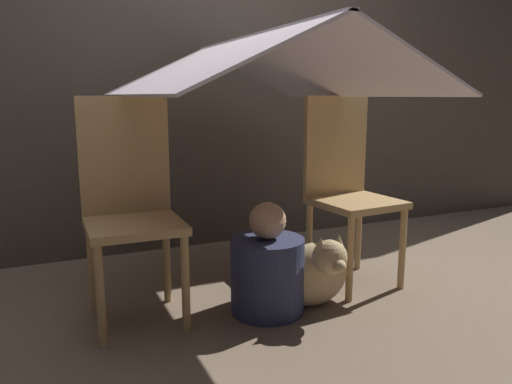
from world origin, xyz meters
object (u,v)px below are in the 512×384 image
Objects in this scene: chair_left at (130,201)px; chair_right at (347,183)px; dog at (317,271)px; person_front at (267,270)px.

chair_left is 1.15m from chair_right.
dog is at bearing -146.40° from chair_right.
chair_right reaches higher than person_front.
person_front is 0.24m from dog.
chair_left is at bearing 161.76° from dog.
chair_left reaches higher than person_front.
person_front is 1.37× the size of dog.
dog is (0.24, -0.05, -0.02)m from person_front.
chair_right is at bearing 38.58° from dog.
chair_left and chair_right have the same top height.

